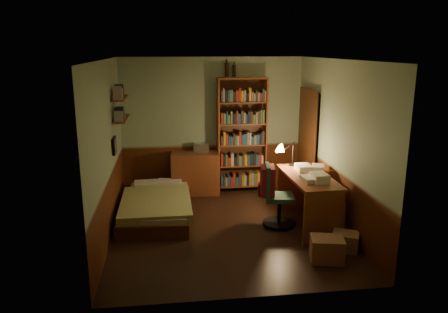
{
  "coord_description": "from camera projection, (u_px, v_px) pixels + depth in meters",
  "views": [
    {
      "loc": [
        -0.86,
        -6.36,
        2.77
      ],
      "look_at": [
        0.0,
        0.25,
        1.1
      ],
      "focal_mm": 35.0,
      "sensor_mm": 36.0,
      "label": 1
    }
  ],
  "objects": [
    {
      "name": "bed",
      "position": [
        156.0,
        199.0,
        7.33
      ],
      "size": [
        1.17,
        2.06,
        0.6
      ],
      "primitive_type": "cube",
      "rotation": [
        0.0,
        0.0,
        -0.05
      ],
      "color": "#748B55",
      "rests_on": "ground"
    },
    {
      "name": "mini_stereo",
      "position": [
        202.0,
        147.0,
        8.47
      ],
      "size": [
        0.33,
        0.27,
        0.16
      ],
      "primitive_type": "cube",
      "rotation": [
        0.0,
        0.0,
        -0.18
      ],
      "color": "#B2B2B7",
      "rests_on": "dresser"
    },
    {
      "name": "floor",
      "position": [
        226.0,
        228.0,
        6.9
      ],
      "size": [
        3.5,
        4.0,
        0.02
      ],
      "primitive_type": "cube",
      "color": "black",
      "rests_on": "ground"
    },
    {
      "name": "bottle_right",
      "position": [
        234.0,
        71.0,
        8.27
      ],
      "size": [
        0.06,
        0.06,
        0.23
      ],
      "primitive_type": "cylinder",
      "rotation": [
        0.0,
        0.0,
        0.02
      ],
      "color": "black",
      "rests_on": "bookshelf"
    },
    {
      "name": "wall_shelf_upper",
      "position": [
        120.0,
        98.0,
        7.28
      ],
      "size": [
        0.2,
        0.9,
        0.03
      ],
      "primitive_type": "cube",
      "color": "brown",
      "rests_on": "wall_left"
    },
    {
      "name": "cardboard_box_b",
      "position": [
        345.0,
        241.0,
        6.12
      ],
      "size": [
        0.45,
        0.42,
        0.25
      ],
      "primitive_type": "cube",
      "rotation": [
        0.0,
        0.0,
        -0.49
      ],
      "color": "#906A49",
      "rests_on": "ground"
    },
    {
      "name": "cardboard_box_a",
      "position": [
        327.0,
        249.0,
        5.8
      ],
      "size": [
        0.49,
        0.43,
        0.32
      ],
      "primitive_type": "cube",
      "rotation": [
        0.0,
        0.0,
        -0.22
      ],
      "color": "#906A49",
      "rests_on": "ground"
    },
    {
      "name": "door_trim",
      "position": [
        306.0,
        145.0,
        8.12
      ],
      "size": [
        0.02,
        0.98,
        2.08
      ],
      "primitive_type": "cube",
      "color": "#3A1D0D",
      "rests_on": "ground"
    },
    {
      "name": "bookshelf",
      "position": [
        242.0,
        135.0,
        8.48
      ],
      "size": [
        0.96,
        0.33,
        2.22
      ],
      "primitive_type": "cube",
      "rotation": [
        0.0,
        0.0,
        0.04
      ],
      "color": "brown",
      "rests_on": "ground"
    },
    {
      "name": "wall_left",
      "position": [
        107.0,
        151.0,
        6.36
      ],
      "size": [
        0.02,
        4.0,
        2.6
      ],
      "primitive_type": "cube",
      "color": "gray",
      "rests_on": "ground"
    },
    {
      "name": "bottle_left",
      "position": [
        227.0,
        70.0,
        8.24
      ],
      "size": [
        0.1,
        0.1,
        0.27
      ],
      "primitive_type": "cylinder",
      "rotation": [
        0.0,
        0.0,
        0.42
      ],
      "color": "black",
      "rests_on": "bookshelf"
    },
    {
      "name": "dresser",
      "position": [
        195.0,
        173.0,
        8.45
      ],
      "size": [
        0.94,
        0.52,
        0.81
      ],
      "primitive_type": "cube",
      "rotation": [
        0.0,
        0.0,
        -0.07
      ],
      "color": "brown",
      "rests_on": "ground"
    },
    {
      "name": "desk_lamp",
      "position": [
        293.0,
        149.0,
        7.37
      ],
      "size": [
        0.22,
        0.22,
        0.57
      ],
      "primitive_type": "cone",
      "rotation": [
        0.0,
        0.0,
        0.34
      ],
      "color": "black",
      "rests_on": "desk"
    },
    {
      "name": "office_chair",
      "position": [
        280.0,
        192.0,
        6.86
      ],
      "size": [
        0.62,
        0.56,
        1.1
      ],
      "primitive_type": "cube",
      "rotation": [
        0.0,
        0.0,
        -0.15
      ],
      "color": "#2D4F3D",
      "rests_on": "ground"
    },
    {
      "name": "ceiling",
      "position": [
        226.0,
        59.0,
        6.26
      ],
      "size": [
        3.5,
        4.0,
        0.02
      ],
      "primitive_type": "cube",
      "color": "silver",
      "rests_on": "wall_back"
    },
    {
      "name": "desk",
      "position": [
        307.0,
        200.0,
        6.95
      ],
      "size": [
        0.67,
        1.53,
        0.81
      ],
      "primitive_type": "cube",
      "rotation": [
        0.0,
        0.0,
        0.03
      ],
      "color": "brown",
      "rests_on": "ground"
    },
    {
      "name": "wall_shelf_lower",
      "position": [
        121.0,
        119.0,
        7.36
      ],
      "size": [
        0.2,
        0.9,
        0.03
      ],
      "primitive_type": "cube",
      "color": "brown",
      "rests_on": "wall_left"
    },
    {
      "name": "wall_right",
      "position": [
        338.0,
        144.0,
        6.8
      ],
      "size": [
        0.02,
        4.0,
        2.6
      ],
      "primitive_type": "cube",
      "color": "gray",
      "rests_on": "ground"
    },
    {
      "name": "paper_stack",
      "position": [
        318.0,
        168.0,
        7.07
      ],
      "size": [
        0.27,
        0.31,
        0.11
      ],
      "primitive_type": "cube",
      "rotation": [
        0.0,
        0.0,
        -0.34
      ],
      "color": "silver",
      "rests_on": "desk"
    },
    {
      "name": "doorway",
      "position": [
        308.0,
        145.0,
        8.12
      ],
      "size": [
        0.06,
        0.9,
        2.0
      ],
      "primitive_type": "cube",
      "color": "black",
      "rests_on": "ground"
    },
    {
      "name": "wall_front",
      "position": [
        251.0,
        189.0,
        4.65
      ],
      "size": [
        3.5,
        0.02,
        2.6
      ],
      "primitive_type": "cube",
      "color": "gray",
      "rests_on": "ground"
    },
    {
      "name": "red_jacket",
      "position": [
        275.0,
        141.0,
        6.9
      ],
      "size": [
        0.35,
        0.43,
        0.45
      ],
      "primitive_type": "cube",
      "rotation": [
        0.0,
        0.0,
        0.42
      ],
      "color": "maroon",
      "rests_on": "office_chair"
    },
    {
      "name": "wall_back",
      "position": [
        212.0,
        125.0,
        8.51
      ],
      "size": [
        3.5,
        0.02,
        2.6
      ],
      "primitive_type": "cube",
      "color": "gray",
      "rests_on": "ground"
    },
    {
      "name": "framed_picture",
      "position": [
        114.0,
        145.0,
        6.95
      ],
      "size": [
        0.04,
        0.32,
        0.26
      ],
      "primitive_type": "cube",
      "color": "black",
      "rests_on": "wall_left"
    }
  ]
}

